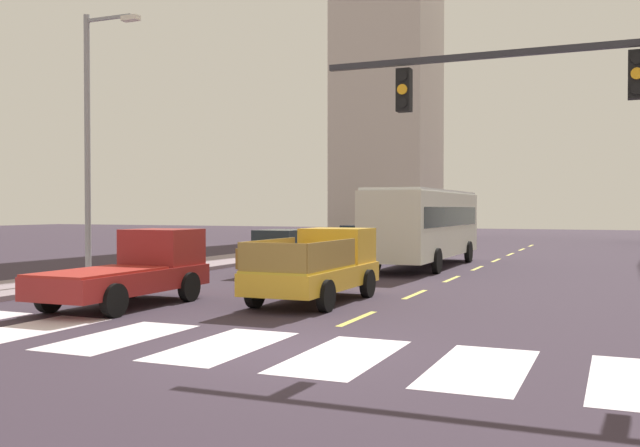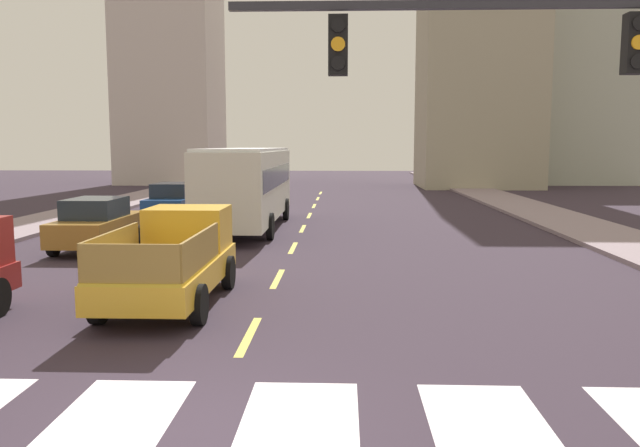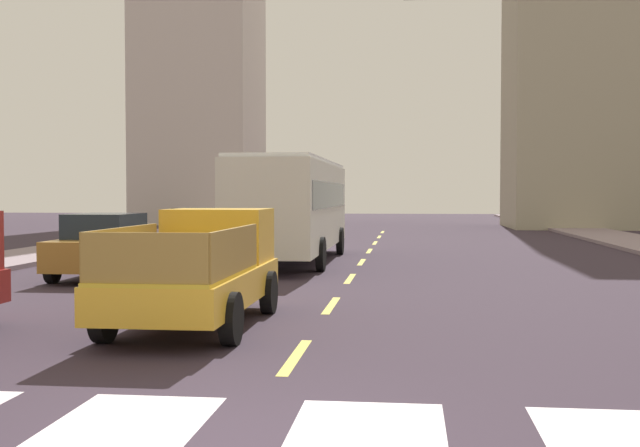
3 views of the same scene
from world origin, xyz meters
The scene contains 20 objects.
ground_plane centered at (0.00, 0.00, 0.00)m, with size 160.00×160.00×0.00m, color #342935.
sidewalk_right centered at (11.58, 18.00, 0.07)m, with size 3.41×110.00×0.15m, color gray.
sidewalk_left centered at (-11.58, 18.00, 0.07)m, with size 3.41×110.00×0.15m, color gray.
crosswalk_stripe_3 centered at (-1.17, 0.00, 0.00)m, with size 1.48×3.44×0.01m, color silver.
crosswalk_stripe_4 centered at (1.17, 0.00, 0.00)m, with size 1.48×3.44×0.01m, color silver.
crosswalk_stripe_5 centered at (3.51, 0.00, 0.00)m, with size 1.48×3.44×0.01m, color silver.
lane_dash_0 centered at (0.00, 4.00, 0.00)m, with size 0.16×2.40×0.01m, color #D5CA4C.
lane_dash_1 centered at (0.00, 9.00, 0.00)m, with size 0.16×2.40×0.01m, color #D5CA4C.
lane_dash_2 centered at (0.00, 14.00, 0.00)m, with size 0.16×2.40×0.01m, color #D5CA4C.
lane_dash_3 centered at (0.00, 19.00, 0.00)m, with size 0.16×2.40×0.01m, color #D5CA4C.
lane_dash_4 centered at (0.00, 24.00, 0.00)m, with size 0.16×2.40×0.01m, color #D5CA4C.
lane_dash_5 centered at (0.00, 29.00, 0.00)m, with size 0.16×2.40×0.01m, color #D5CA4C.
lane_dash_6 centered at (0.00, 34.00, 0.00)m, with size 0.16×2.40×0.01m, color #D5CA4C.
lane_dash_7 centered at (0.00, 39.00, 0.00)m, with size 0.16×2.40×0.01m, color #D5CA4C.
pickup_stakebed centered at (-2.04, 6.67, 0.94)m, with size 2.18×5.20×1.96m.
city_bus centered at (-2.23, 18.78, 1.95)m, with size 2.72×10.80×3.32m.
sedan_mid centered at (-6.16, 21.90, 0.86)m, with size 2.02×4.40×1.72m.
sedan_near_left centered at (-6.43, 13.41, 0.86)m, with size 2.02×4.40×1.72m.
block_mid_left centered at (21.73, 52.43, 9.61)m, with size 10.60×8.49×19.22m, color #B0B6A3.
block_mid_right centered at (12.65, 46.53, 14.57)m, with size 9.33×8.66×29.13m, color tan.
Camera 2 is at (1.71, -7.15, 3.43)m, focal length 35.76 mm.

